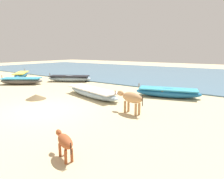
{
  "coord_description": "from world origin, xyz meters",
  "views": [
    {
      "loc": [
        7.34,
        -5.09,
        2.67
      ],
      "look_at": [
        1.49,
        3.35,
        0.6
      ],
      "focal_mm": 30.36,
      "sensor_mm": 36.0,
      "label": 1
    }
  ],
  "objects_px": {
    "fishing_boat_0": "(168,92)",
    "fishing_boat_4": "(22,81)",
    "cow_adult_tan": "(131,98)",
    "fishing_boat_6": "(69,78)",
    "fishing_boat_3": "(92,92)",
    "fishing_boat_2": "(21,74)",
    "calf_near_rust": "(65,141)"
  },
  "relations": [
    {
      "from": "fishing_boat_0",
      "to": "fishing_boat_4",
      "type": "distance_m",
      "value": 11.7
    },
    {
      "from": "fishing_boat_0",
      "to": "cow_adult_tan",
      "type": "xyz_separation_m",
      "value": [
        -0.31,
        -3.89,
        0.4
      ]
    },
    {
      "from": "fishing_boat_3",
      "to": "fishing_boat_6",
      "type": "height_order",
      "value": "fishing_boat_6"
    },
    {
      "from": "fishing_boat_0",
      "to": "calf_near_rust",
      "type": "xyz_separation_m",
      "value": [
        0.06,
        -7.96,
        0.17
      ]
    },
    {
      "from": "fishing_boat_2",
      "to": "fishing_boat_4",
      "type": "bearing_deg",
      "value": -168.08
    },
    {
      "from": "fishing_boat_3",
      "to": "fishing_boat_6",
      "type": "xyz_separation_m",
      "value": [
        -5.57,
        3.37,
        0.01
      ]
    },
    {
      "from": "fishing_boat_0",
      "to": "cow_adult_tan",
      "type": "bearing_deg",
      "value": 69.37
    },
    {
      "from": "fishing_boat_3",
      "to": "cow_adult_tan",
      "type": "relative_size",
      "value": 3.14
    },
    {
      "from": "fishing_boat_0",
      "to": "calf_near_rust",
      "type": "distance_m",
      "value": 7.96
    },
    {
      "from": "fishing_boat_2",
      "to": "fishing_boat_3",
      "type": "distance_m",
      "value": 12.38
    },
    {
      "from": "calf_near_rust",
      "to": "fishing_boat_3",
      "type": "bearing_deg",
      "value": -34.12
    },
    {
      "from": "fishing_boat_4",
      "to": "fishing_boat_6",
      "type": "xyz_separation_m",
      "value": [
        2.16,
        3.28,
        -0.0
      ]
    },
    {
      "from": "calf_near_rust",
      "to": "cow_adult_tan",
      "type": "bearing_deg",
      "value": -63.69
    },
    {
      "from": "fishing_boat_6",
      "to": "cow_adult_tan",
      "type": "xyz_separation_m",
      "value": [
        8.98,
        -4.74,
        0.4
      ]
    },
    {
      "from": "fishing_boat_4",
      "to": "fishing_boat_3",
      "type": "bearing_deg",
      "value": 143.79
    },
    {
      "from": "fishing_boat_4",
      "to": "fishing_boat_2",
      "type": "bearing_deg",
      "value": -65.35
    },
    {
      "from": "fishing_boat_2",
      "to": "fishing_boat_4",
      "type": "distance_m",
      "value": 5.04
    },
    {
      "from": "fishing_boat_3",
      "to": "calf_near_rust",
      "type": "xyz_separation_m",
      "value": [
        3.77,
        -5.44,
        0.18
      ]
    },
    {
      "from": "fishing_boat_2",
      "to": "fishing_boat_6",
      "type": "relative_size",
      "value": 0.91
    },
    {
      "from": "cow_adult_tan",
      "to": "calf_near_rust",
      "type": "relative_size",
      "value": 1.52
    },
    {
      "from": "fishing_boat_2",
      "to": "fishing_boat_3",
      "type": "height_order",
      "value": "fishing_boat_3"
    },
    {
      "from": "cow_adult_tan",
      "to": "fishing_boat_2",
      "type": "bearing_deg",
      "value": -2.0
    },
    {
      "from": "fishing_boat_4",
      "to": "cow_adult_tan",
      "type": "xyz_separation_m",
      "value": [
        11.14,
        -1.46,
        0.39
      ]
    },
    {
      "from": "fishing_boat_6",
      "to": "calf_near_rust",
      "type": "distance_m",
      "value": 12.84
    },
    {
      "from": "fishing_boat_0",
      "to": "calf_near_rust",
      "type": "height_order",
      "value": "fishing_boat_0"
    },
    {
      "from": "cow_adult_tan",
      "to": "fishing_boat_0",
      "type": "bearing_deg",
      "value": -82.12
    },
    {
      "from": "fishing_boat_0",
      "to": "fishing_boat_6",
      "type": "distance_m",
      "value": 9.32
    },
    {
      "from": "fishing_boat_4",
      "to": "fishing_boat_6",
      "type": "relative_size",
      "value": 0.87
    },
    {
      "from": "fishing_boat_0",
      "to": "calf_near_rust",
      "type": "relative_size",
      "value": 4.08
    },
    {
      "from": "fishing_boat_0",
      "to": "cow_adult_tan",
      "type": "height_order",
      "value": "cow_adult_tan"
    },
    {
      "from": "fishing_boat_0",
      "to": "fishing_boat_6",
      "type": "xyz_separation_m",
      "value": [
        -9.28,
        0.85,
        0.0
      ]
    },
    {
      "from": "fishing_boat_2",
      "to": "cow_adult_tan",
      "type": "bearing_deg",
      "value": -152.61
    }
  ]
}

